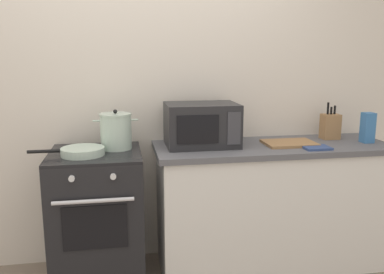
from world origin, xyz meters
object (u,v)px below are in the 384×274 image
at_px(pasta_box, 368,128).
at_px(stock_pot, 116,131).
at_px(microwave, 202,125).
at_px(oven_mitt, 316,148).
at_px(cutting_board, 289,143).
at_px(knife_block, 330,126).
at_px(frying_pan, 82,151).
at_px(stove, 98,218).

bearing_deg(pasta_box, stock_pot, 176.50).
relative_size(stock_pot, microwave, 0.60).
relative_size(pasta_box, oven_mitt, 1.22).
xyz_separation_m(microwave, cutting_board, (0.63, -0.08, -0.14)).
xyz_separation_m(knife_block, oven_mitt, (-0.26, -0.30, -0.09)).
bearing_deg(pasta_box, oven_mitt, -164.21).
distance_m(stock_pot, pasta_box, 1.81).
bearing_deg(microwave, stock_pot, 179.75).
height_order(cutting_board, knife_block, knife_block).
height_order(microwave, cutting_board, microwave).
xyz_separation_m(cutting_board, knife_block, (0.39, 0.14, 0.09)).
relative_size(frying_pan, microwave, 0.95).
relative_size(knife_block, oven_mitt, 1.56).
height_order(pasta_box, oven_mitt, pasta_box).
xyz_separation_m(stove, stock_pot, (0.14, 0.08, 0.58)).
bearing_deg(pasta_box, frying_pan, -178.92).
bearing_deg(stove, knife_block, 4.62).
height_order(stock_pot, microwave, microwave).
height_order(cutting_board, pasta_box, pasta_box).
distance_m(frying_pan, knife_block, 1.84).
height_order(stock_pot, frying_pan, stock_pot).
xyz_separation_m(stove, microwave, (0.73, 0.08, 0.61)).
bearing_deg(cutting_board, stock_pot, 176.22).
height_order(stock_pot, knife_block, knife_block).
bearing_deg(cutting_board, stove, -179.95).
distance_m(stove, frying_pan, 0.50).
bearing_deg(microwave, cutting_board, -7.08).
bearing_deg(microwave, knife_block, 3.50).
relative_size(stove, frying_pan, 1.93).
relative_size(stock_pot, pasta_box, 1.36).
relative_size(cutting_board, oven_mitt, 2.00).
distance_m(stock_pot, frying_pan, 0.28).
xyz_separation_m(stock_pot, pasta_box, (1.81, -0.11, -0.01)).
bearing_deg(pasta_box, knife_block, 140.00).
height_order(stove, cutting_board, cutting_board).
xyz_separation_m(frying_pan, oven_mitt, (1.57, -0.09, -0.02)).
bearing_deg(cutting_board, knife_block, 19.97).
distance_m(stock_pot, cutting_board, 1.23).
height_order(stove, pasta_box, pasta_box).
distance_m(frying_pan, microwave, 0.83).
relative_size(stock_pot, frying_pan, 0.63).
xyz_separation_m(frying_pan, cutting_board, (1.44, 0.07, -0.02)).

